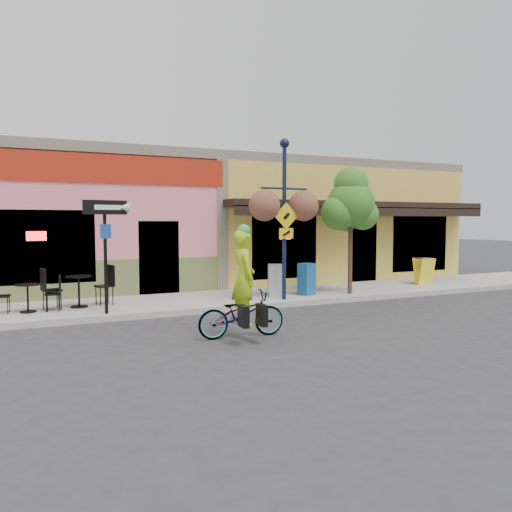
{
  "coord_description": "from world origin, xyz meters",
  "views": [
    {
      "loc": [
        -6.57,
        -11.1,
        2.29
      ],
      "look_at": [
        -1.19,
        0.5,
        1.4
      ],
      "focal_mm": 35.0,
      "sensor_mm": 36.0,
      "label": 1
    }
  ],
  "objects": [
    {
      "name": "bicycle",
      "position": [
        -2.74,
        -2.15,
        0.46
      ],
      "size": [
        1.8,
        0.75,
        0.92
      ],
      "primitive_type": "imported",
      "rotation": [
        0.0,
        0.0,
        1.49
      ],
      "color": "maroon",
      "rests_on": "ground"
    },
    {
      "name": "lamp_post",
      "position": [
        -0.16,
        0.91,
        2.34
      ],
      "size": [
        1.4,
        0.57,
        4.38
      ],
      "primitive_type": null,
      "rotation": [
        0.0,
        0.0,
        0.01
      ],
      "color": "#131A3C",
      "rests_on": "sidewalk"
    },
    {
      "name": "ground",
      "position": [
        0.0,
        0.0,
        0.0
      ],
      "size": [
        90.0,
        90.0,
        0.0
      ],
      "primitive_type": "plane",
      "color": "#2D2D30",
      "rests_on": "ground"
    },
    {
      "name": "sidewalk",
      "position": [
        0.0,
        2.0,
        0.07
      ],
      "size": [
        24.0,
        3.0,
        0.15
      ],
      "primitive_type": "cube",
      "color": "#9E9B93",
      "rests_on": "ground"
    },
    {
      "name": "newspaper_box_grey",
      "position": [
        -0.13,
        1.43,
        0.61
      ],
      "size": [
        0.54,
        0.52,
        0.92
      ],
      "primitive_type": null,
      "rotation": [
        0.0,
        0.0,
        -0.35
      ],
      "color": "#A2A2A2",
      "rests_on": "sidewalk"
    },
    {
      "name": "building",
      "position": [
        0.0,
        7.5,
        2.25
      ],
      "size": [
        18.2,
        8.2,
        4.5
      ],
      "primitive_type": null,
      "color": "pink",
      "rests_on": "ground"
    },
    {
      "name": "newspaper_box_blue",
      "position": [
        0.83,
        1.36,
        0.61
      ],
      "size": [
        0.52,
        0.49,
        0.92
      ],
      "primitive_type": null,
      "rotation": [
        0.0,
        0.0,
        0.35
      ],
      "color": "#165389",
      "rests_on": "sidewalk"
    },
    {
      "name": "sandwich_board",
      "position": [
        5.69,
        1.64,
        0.6
      ],
      "size": [
        0.58,
        0.44,
        0.91
      ],
      "primitive_type": null,
      "rotation": [
        0.0,
        0.0,
        -0.09
      ],
      "color": "yellow",
      "rests_on": "sidewalk"
    },
    {
      "name": "one_way_sign",
      "position": [
        -4.9,
        0.75,
        1.46
      ],
      "size": [
        1.02,
        0.33,
        2.62
      ],
      "primitive_type": null,
      "rotation": [
        0.0,
        0.0,
        0.12
      ],
      "color": "black",
      "rests_on": "sidewalk"
    },
    {
      "name": "curb",
      "position": [
        0.0,
        0.55,
        0.07
      ],
      "size": [
        24.0,
        0.12,
        0.15
      ],
      "primitive_type": "cube",
      "color": "#A8A59E",
      "rests_on": "ground"
    },
    {
      "name": "cafe_set_left",
      "position": [
        -6.56,
        1.69,
        0.59
      ],
      "size": [
        1.54,
        0.9,
        0.88
      ],
      "primitive_type": null,
      "rotation": [
        0.0,
        0.0,
        -0.12
      ],
      "color": "black",
      "rests_on": "sidewalk"
    },
    {
      "name": "cafe_set_right",
      "position": [
        -5.39,
        1.92,
        0.67
      ],
      "size": [
        1.86,
        1.21,
        1.03
      ],
      "primitive_type": null,
      "rotation": [
        0.0,
        0.0,
        0.22
      ],
      "color": "black",
      "rests_on": "sidewalk"
    },
    {
      "name": "cyclist_rider",
      "position": [
        -2.69,
        -2.15,
        0.94
      ],
      "size": [
        0.5,
        0.72,
        1.88
      ],
      "primitive_type": "imported",
      "rotation": [
        0.0,
        0.0,
        1.49
      ],
      "color": "#A3D816",
      "rests_on": "ground"
    },
    {
      "name": "street_tree",
      "position": [
        2.14,
        1.07,
        2.03
      ],
      "size": [
        1.69,
        1.69,
        3.77
      ],
      "primitive_type": null,
      "rotation": [
        0.0,
        0.0,
        0.17
      ],
      "color": "#3D7A26",
      "rests_on": "sidewalk"
    }
  ]
}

